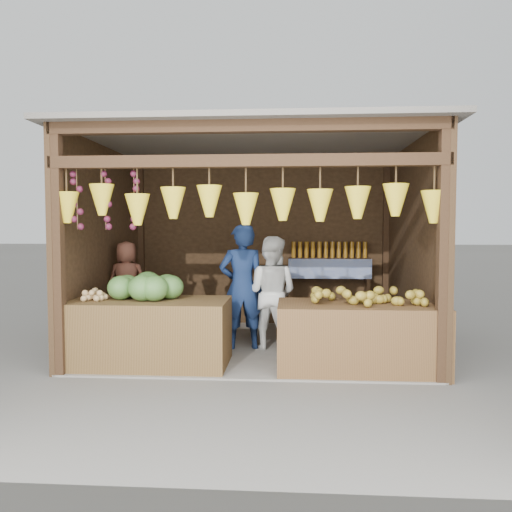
% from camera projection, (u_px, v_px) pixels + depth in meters
% --- Properties ---
extents(ground, '(80.00, 80.00, 0.00)m').
position_uv_depth(ground, '(255.00, 346.00, 6.50)').
color(ground, '#514F49').
rests_on(ground, ground).
extents(stall_structure, '(4.30, 3.30, 2.66)m').
position_uv_depth(stall_structure, '(253.00, 218.00, 6.36)').
color(stall_structure, slate).
rests_on(stall_structure, ground).
extents(back_shelf, '(1.25, 0.32, 1.32)m').
position_uv_depth(back_shelf, '(329.00, 271.00, 7.66)').
color(back_shelf, '#382314').
rests_on(back_shelf, ground).
extents(counter_left, '(1.75, 0.85, 0.74)m').
position_uv_depth(counter_left, '(149.00, 333.00, 5.53)').
color(counter_left, '#493218').
rests_on(counter_left, ground).
extents(counter_right, '(1.75, 0.85, 0.73)m').
position_uv_depth(counter_right, '(359.00, 337.00, 5.36)').
color(counter_right, '#52361B').
rests_on(counter_right, ground).
extents(stool, '(0.31, 0.31, 0.29)m').
position_uv_depth(stool, '(128.00, 333.00, 6.63)').
color(stool, black).
rests_on(stool, ground).
extents(man_standing, '(0.65, 0.49, 1.59)m').
position_uv_depth(man_standing, '(242.00, 287.00, 6.25)').
color(man_standing, '#132349').
rests_on(man_standing, ground).
extents(woman_standing, '(0.82, 0.72, 1.43)m').
position_uv_depth(woman_standing, '(271.00, 293.00, 6.30)').
color(woman_standing, silver).
rests_on(woman_standing, ground).
extents(vendor_seated, '(0.53, 0.35, 1.07)m').
position_uv_depth(vendor_seated, '(127.00, 282.00, 6.59)').
color(vendor_seated, brown).
rests_on(vendor_seated, stool).
extents(melon_pile, '(1.00, 0.50, 0.32)m').
position_uv_depth(melon_pile, '(145.00, 285.00, 5.57)').
color(melon_pile, '#134814').
rests_on(melon_pile, counter_left).
extents(tanfruit_pile, '(0.34, 0.40, 0.13)m').
position_uv_depth(tanfruit_pile, '(96.00, 294.00, 5.50)').
color(tanfruit_pile, tan).
rests_on(tanfruit_pile, counter_left).
extents(mango_pile, '(1.40, 0.64, 0.22)m').
position_uv_depth(mango_pile, '(370.00, 294.00, 5.30)').
color(mango_pile, '#B76218').
rests_on(mango_pile, counter_right).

